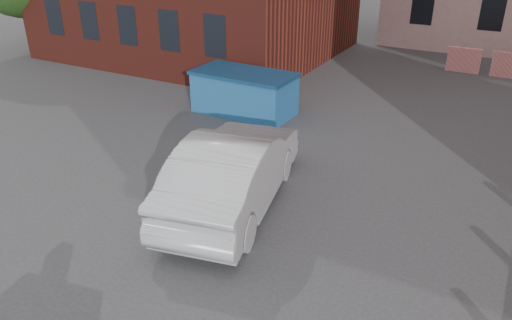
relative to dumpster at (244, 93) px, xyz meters
The scene contains 4 objects.
ground 7.23m from the dumpster, 65.44° to the right, with size 120.00×120.00×0.00m, color #38383A.
barriers 11.10m from the dumpster, 49.59° to the left, with size 4.70×0.18×1.00m.
dumpster is the anchor object (origin of this frame).
silver_car 5.76m from the dumpster, 62.38° to the right, with size 1.78×5.11×1.68m, color #B2B5BA.
Camera 1 is at (4.69, -6.70, 5.74)m, focal length 35.00 mm.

